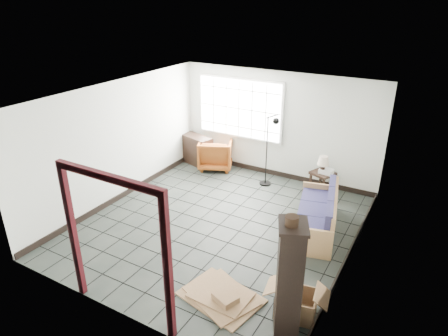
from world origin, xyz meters
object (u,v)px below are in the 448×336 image
Objects in this scene: futon_sofa at (319,217)px; armchair at (216,152)px; side_table at (323,176)px; tall_shelf at (289,280)px.

armchair reaches higher than futon_sofa.
side_table is at bearing 155.84° from armchair.
armchair is at bearing 180.00° from side_table.
side_table is at bearing 91.64° from futon_sofa.
futon_sofa is 2.30× the size of armchair.
futon_sofa is 2.77m from tall_shelf.
armchair is (-3.27, 1.61, 0.13)m from futon_sofa.
tall_shelf is at bearing -94.98° from futon_sofa.
futon_sofa is at bearing -74.85° from side_table.
armchair is at bearing 106.89° from tall_shelf.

